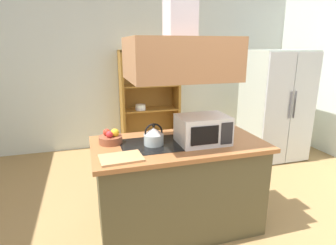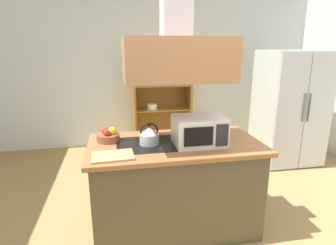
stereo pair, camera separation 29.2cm
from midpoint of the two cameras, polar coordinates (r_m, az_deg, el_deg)
The scene contains 9 objects.
wall_back at distance 5.10m, azimuth -1.86°, elevation 10.65°, with size 6.00×0.12×2.70m, color silver.
kitchen_island at distance 2.81m, azimuth 4.43°, elevation -12.77°, with size 1.61×0.86×0.90m.
range_hood at distance 2.47m, azimuth 5.09°, elevation 15.33°, with size 0.90×0.70×1.21m.
refrigerator at distance 4.71m, azimuth 25.18°, elevation 2.72°, with size 0.90×0.78×1.71m.
dish_cabinet at distance 5.00m, azimuth 0.32°, elevation 3.64°, with size 1.02×0.40×1.71m.
kettle at distance 2.55m, azimuth -0.58°, elevation -2.70°, with size 0.18×0.18×0.20m.
cutting_board at distance 2.31m, azimuth -7.66°, elevation -6.87°, with size 0.34×0.24×0.02m, color tan.
microwave at distance 2.58m, azimuth 9.60°, elevation -1.66°, with size 0.46×0.35×0.26m.
fruit_bowl at distance 2.67m, azimuth -9.06°, elevation -2.83°, with size 0.22×0.22×0.14m.
Camera 2 is at (-0.65, -2.05, 1.78)m, focal length 29.85 mm.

